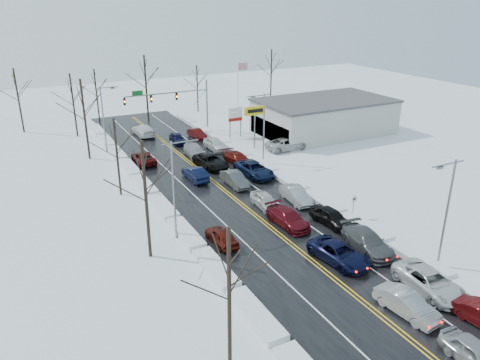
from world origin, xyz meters
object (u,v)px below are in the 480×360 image
flagpole (239,87)px  oncoming_car_0 (195,180)px  tires_plus_sign (255,114)px  traffic_signal_mast (176,99)px  dealership_building (324,116)px

flagpole → oncoming_car_0: flagpole is taller
flagpole → tires_plus_sign: bearing=-108.4°
traffic_signal_mast → oncoming_car_0: size_ratio=2.79×
tires_plus_sign → dealership_building: size_ratio=0.29×
tires_plus_sign → dealership_building: tires_plus_sign is taller
traffic_signal_mast → flagpole: 11.90m
tires_plus_sign → dealership_building: (13.48, 2.01, -2.34)m
traffic_signal_mast → tires_plus_sign: traffic_signal_mast is taller
dealership_building → traffic_signal_mast: bearing=154.1°
oncoming_car_0 → dealership_building: bearing=-160.6°
flagpole → oncoming_car_0: size_ratio=2.10×
dealership_building → oncoming_car_0: bearing=-159.3°
flagpole → oncoming_car_0: 28.07m
oncoming_car_0 → flagpole: bearing=-129.1°
oncoming_car_0 → tires_plus_sign: bearing=-149.1°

